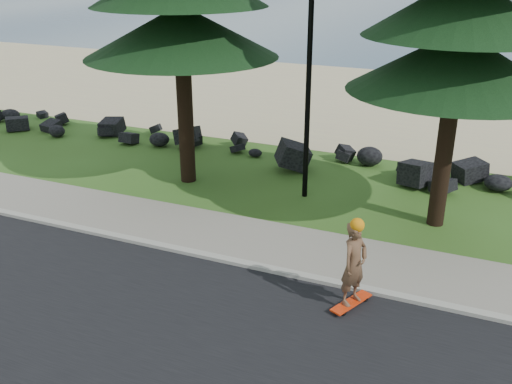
% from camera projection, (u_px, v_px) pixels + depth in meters
% --- Properties ---
extents(ground, '(160.00, 160.00, 0.00)m').
position_uv_depth(ground, '(260.00, 247.00, 12.89)').
color(ground, '#34551A').
rests_on(ground, ground).
extents(road, '(160.00, 7.00, 0.02)m').
position_uv_depth(road, '(153.00, 372.00, 9.07)').
color(road, black).
rests_on(road, ground).
extents(kerb, '(160.00, 0.20, 0.10)m').
position_uv_depth(kerb, '(244.00, 264.00, 12.11)').
color(kerb, '#ABA89A').
rests_on(kerb, ground).
extents(sidewalk, '(160.00, 2.00, 0.08)m').
position_uv_depth(sidewalk, '(264.00, 242.00, 13.05)').
color(sidewalk, gray).
rests_on(sidewalk, ground).
extents(beach_sand, '(160.00, 15.00, 0.01)m').
position_uv_depth(beach_sand, '(384.00, 103.00, 25.21)').
color(beach_sand, beige).
rests_on(beach_sand, ground).
extents(ocean, '(160.00, 58.00, 0.01)m').
position_uv_depth(ocean, '(456.00, 19.00, 56.23)').
color(ocean, '#3D5D74').
rests_on(ocean, ground).
extents(seawall_boulders, '(60.00, 2.40, 1.10)m').
position_uv_depth(seawall_boulders, '(329.00, 168.00, 17.65)').
color(seawall_boulders, black).
rests_on(seawall_boulders, ground).
extents(lamp_post, '(0.25, 0.14, 8.14)m').
position_uv_depth(lamp_post, '(310.00, 41.00, 14.00)').
color(lamp_post, black).
rests_on(lamp_post, ground).
extents(skateboarder, '(0.62, 0.99, 1.82)m').
position_uv_depth(skateboarder, '(354.00, 264.00, 10.38)').
color(skateboarder, red).
rests_on(skateboarder, ground).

